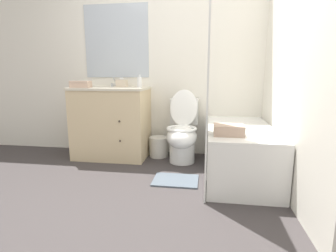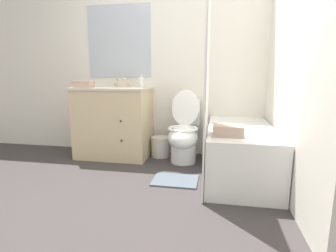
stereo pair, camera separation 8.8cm
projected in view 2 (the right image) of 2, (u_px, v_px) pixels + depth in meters
The scene contains 14 objects.
ground_plane at pixel (139, 208), 2.09m from camera, with size 14.00×14.00×0.00m, color #383333.
wall_back at pixel (172, 59), 3.40m from camera, with size 8.00×0.06×2.50m.
wall_right at pixel (287, 52), 2.40m from camera, with size 0.05×2.58×2.50m.
vanity_cabinet at pixel (114, 121), 3.38m from camera, with size 0.93×0.60×0.90m.
sink_faucet at pixel (119, 84), 3.49m from camera, with size 0.14×0.12×0.12m.
toilet at pixel (184, 133), 3.17m from camera, with size 0.36×0.66×0.87m.
bathtub at pixel (240, 151), 2.74m from camera, with size 0.66×1.38×0.52m.
shower_curtain at pixel (207, 84), 2.21m from camera, with size 0.02×0.49×1.94m.
wastebasket at pixel (161, 147), 3.42m from camera, with size 0.25×0.25×0.26m.
tissue_box at pixel (124, 83), 3.39m from camera, with size 0.12×0.14×0.12m.
soap_dispenser at pixel (141, 82), 3.20m from camera, with size 0.06×0.06×0.15m.
hand_towel_folded at pixel (83, 84), 3.17m from camera, with size 0.24×0.13×0.08m.
bath_towel_folded at pixel (228, 130), 2.32m from camera, with size 0.26×0.21×0.09m.
bath_mat at pixel (175, 180), 2.63m from camera, with size 0.45×0.34×0.02m.
Camera 2 is at (0.59, -1.85, 1.04)m, focal length 28.00 mm.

